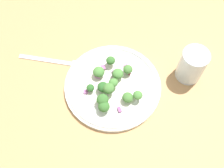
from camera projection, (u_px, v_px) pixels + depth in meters
ground_plane at (113, 89)px, 72.43cm from camera, size 180.00×180.00×2.00cm
plate at (112, 87)px, 70.53cm from camera, size 24.92×24.92×1.70cm
dressing_pool at (112, 87)px, 70.14cm from camera, size 14.45×14.45×0.20cm
broccoli_floret_0 at (128, 69)px, 70.32cm from camera, size 2.46×2.46×2.49cm
broccoli_floret_1 at (109, 88)px, 67.18cm from camera, size 2.89×2.89×2.92cm
broccoli_floret_2 at (118, 74)px, 69.87cm from camera, size 2.91×2.91×2.94cm
broccoli_floret_3 at (128, 98)px, 66.90cm from camera, size 2.73×2.73×2.77cm
broccoli_floret_4 at (91, 89)px, 68.18cm from camera, size 1.99×1.99×2.01cm
broccoli_floret_5 at (111, 61)px, 71.34cm from camera, size 2.40×2.40×2.43cm
broccoli_floret_6 at (138, 95)px, 66.66cm from camera, size 2.38×2.38×2.41cm
broccoli_floret_7 at (104, 107)px, 65.57cm from camera, size 2.85×2.85×2.89cm
broccoli_floret_8 at (99, 72)px, 70.13cm from camera, size 2.99×2.99×3.03cm
broccoli_floret_9 at (103, 87)px, 68.00cm from camera, size 2.79×2.79×2.83cm
broccoli_floret_10 at (103, 100)px, 66.04cm from camera, size 2.97×2.97×3.01cm
broccoli_floret_11 at (112, 83)px, 68.24cm from camera, size 2.34×2.34×2.37cm
cranberry_0 at (102, 101)px, 67.68cm from camera, size 0.91×0.91×0.91cm
cranberry_1 at (114, 74)px, 70.98cm from camera, size 0.72×0.72×0.72cm
cranberry_2 at (129, 73)px, 71.30cm from camera, size 0.81×0.81×0.81cm
onion_bit_0 at (86, 93)px, 69.09cm from camera, size 1.37×1.31×0.51cm
onion_bit_1 at (119, 110)px, 66.75cm from camera, size 1.41×0.89×0.41cm
onion_bit_2 at (126, 67)px, 72.64cm from camera, size 1.57×1.38×0.35cm
onion_bit_3 at (103, 67)px, 72.18cm from camera, size 1.48×1.50×0.46cm
onion_bit_4 at (115, 73)px, 71.57cm from camera, size 1.50×1.31×0.49cm
onion_bit_5 at (98, 75)px, 70.91cm from camera, size 1.88×1.89×0.55cm
fork at (56, 61)px, 75.03cm from camera, size 10.14×17.35×0.50cm
water_glass at (192, 65)px, 69.24cm from camera, size 6.72×6.72×9.30cm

